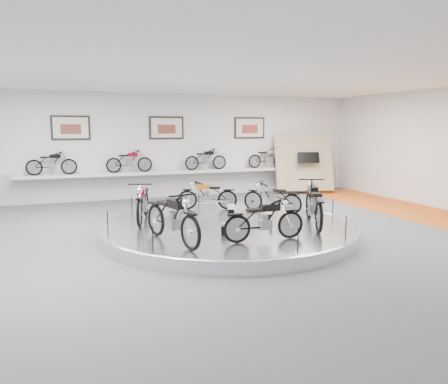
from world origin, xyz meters
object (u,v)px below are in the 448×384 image
object	(u,v)px
bike_b	(207,195)
bike_c	(143,201)
shelf	(169,172)
bike_d	(172,217)
display_platform	(228,229)
bike_a	(272,197)
bike_f	(314,203)
bike_e	(264,220)

from	to	relation	value
bike_b	bike_c	world-z (taller)	bike_c
shelf	bike_b	size ratio (longest dim) A/B	7.39
shelf	bike_d	distance (m)	7.93
bike_d	shelf	bearing A→B (deg)	151.88
display_platform	bike_a	xyz separation A→B (m)	(1.70, 0.94, 0.59)
bike_c	bike_f	size ratio (longest dim) A/B	0.93
bike_f	bike_c	bearing A→B (deg)	85.33
bike_d	bike_e	xyz separation A→B (m)	(1.88, -0.53, -0.09)
bike_a	bike_d	distance (m)	4.15
bike_a	bike_f	bearing A→B (deg)	142.86
display_platform	shelf	bearing A→B (deg)	90.00
shelf	bike_b	distance (m)	4.40
display_platform	shelf	xyz separation A→B (m)	(0.00, 6.40, 0.85)
bike_c	bike_d	world-z (taller)	bike_d
display_platform	shelf	distance (m)	6.46
bike_c	bike_d	distance (m)	2.36
bike_c	bike_e	bearing A→B (deg)	52.46
bike_b	bike_d	world-z (taller)	bike_d
bike_a	bike_f	distance (m)	1.92
bike_b	shelf	bearing A→B (deg)	-68.42
bike_b	bike_e	distance (m)	3.87
bike_a	bike_d	xyz separation A→B (m)	(-3.47, -2.27, 0.11)
bike_b	bike_c	distance (m)	2.30
bike_b	bike_f	size ratio (longest dim) A/B	0.78
bike_d	bike_f	distance (m)	3.66
display_platform	bike_f	distance (m)	2.22
bike_e	bike_c	bearing A→B (deg)	126.83
shelf	bike_d	bearing A→B (deg)	-102.88
bike_c	bike_d	size ratio (longest dim) A/B	0.96
shelf	bike_c	distance (m)	5.72
display_platform	bike_a	size ratio (longest dim) A/B	4.30
bike_e	bike_f	bearing A→B (deg)	27.73
bike_a	display_platform	bearing A→B (deg)	76.69
display_platform	bike_c	size ratio (longest dim) A/B	3.61
display_platform	bike_d	bearing A→B (deg)	-143.06
bike_e	shelf	bearing A→B (deg)	91.84
display_platform	bike_b	xyz separation A→B (m)	(0.11, 2.01, 0.59)
bike_b	display_platform	bearing A→B (deg)	107.01
display_platform	bike_f	bearing A→B (deg)	-27.42
bike_f	bike_d	bearing A→B (deg)	118.45
bike_d	bike_e	bearing A→B (deg)	59.10
shelf	bike_e	size ratio (longest dim) A/B	7.05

